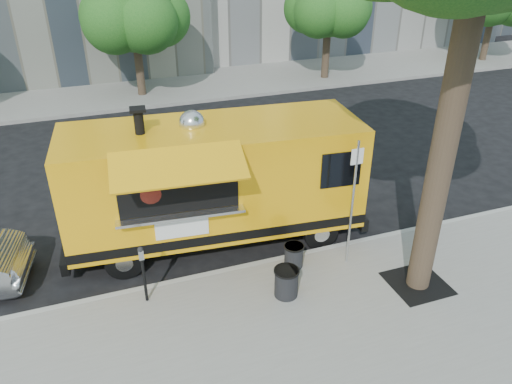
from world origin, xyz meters
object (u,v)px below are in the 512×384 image
(far_tree_b, at_px, (133,8))
(trash_bin_right, at_px, (294,255))
(parking_meter, at_px, (143,268))
(trash_bin_left, at_px, (286,282))
(far_tree_c, at_px, (329,2))
(food_truck, at_px, (213,180))
(sign_post, at_px, (353,197))

(far_tree_b, xyz_separation_m, trash_bin_right, (1.33, -14.00, -3.39))
(parking_meter, xyz_separation_m, trash_bin_right, (3.33, 0.05, -0.54))
(trash_bin_left, distance_m, trash_bin_right, 1.03)
(far_tree_c, bearing_deg, food_truck, -127.17)
(parking_meter, relative_size, trash_bin_left, 2.08)
(far_tree_b, distance_m, sign_post, 14.61)
(far_tree_c, distance_m, trash_bin_right, 16.04)
(trash_bin_left, bearing_deg, parking_meter, 163.61)
(far_tree_c, relative_size, sign_post, 1.74)
(food_truck, bearing_deg, far_tree_b, 95.40)
(trash_bin_left, bearing_deg, sign_post, 19.17)
(far_tree_c, xyz_separation_m, food_truck, (-8.99, -11.85, -2.05))
(far_tree_c, relative_size, parking_meter, 3.90)
(sign_post, bearing_deg, trash_bin_left, -160.83)
(parking_meter, height_order, trash_bin_right, parking_meter)
(sign_post, bearing_deg, food_truck, 140.42)
(far_tree_b, distance_m, trash_bin_right, 14.46)
(parking_meter, bearing_deg, trash_bin_right, 0.86)
(sign_post, distance_m, food_truck, 3.30)
(sign_post, relative_size, trash_bin_left, 4.67)
(far_tree_c, height_order, trash_bin_right, far_tree_c)
(far_tree_b, relative_size, trash_bin_left, 8.56)
(far_tree_b, bearing_deg, parking_meter, -98.10)
(far_tree_b, relative_size, food_truck, 0.75)
(far_tree_c, bearing_deg, trash_bin_right, -119.25)
(trash_bin_left, relative_size, trash_bin_right, 1.17)
(far_tree_b, relative_size, sign_post, 1.83)
(trash_bin_left, xyz_separation_m, trash_bin_right, (0.55, 0.87, -0.05))
(far_tree_b, relative_size, trash_bin_right, 9.97)
(food_truck, xyz_separation_m, trash_bin_left, (0.76, -2.71, -1.18))
(sign_post, bearing_deg, trash_bin_right, 168.45)
(parking_meter, xyz_separation_m, food_truck, (2.01, 1.90, 0.69))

